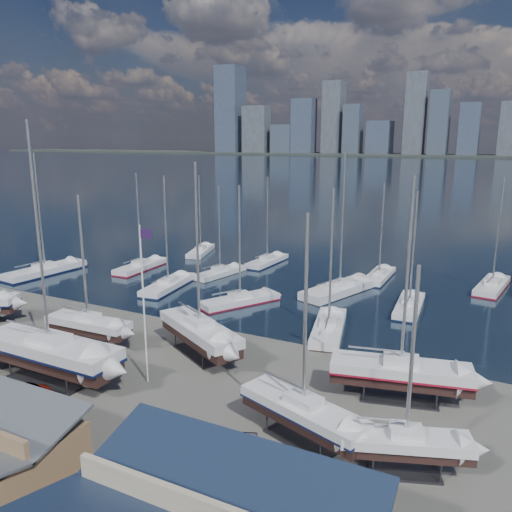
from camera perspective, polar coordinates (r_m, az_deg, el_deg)
The scene contains 26 objects.
ground at distance 43.69m, azimuth -12.63°, elevation -12.12°, with size 1400.00×1400.00×0.00m, color #605E59.
water at distance 341.76m, azimuth 22.44°, elevation 9.08°, with size 1400.00×600.00×0.40m, color #1A293D.
far_shore at distance 601.09m, azimuth 24.45°, elevation 10.37°, with size 1400.00×80.00×2.20m, color #2D332D.
skyline at distance 595.35m, azimuth 24.00°, elevation 14.06°, with size 639.14×43.80×107.69m.
sailboat_cradle_2 at distance 48.46m, azimuth -18.61°, elevation -7.42°, with size 8.43×2.61×13.82m.
sailboat_cradle_3 at distance 42.83m, azimuth -22.46°, elevation -10.06°, with size 12.49×3.57×19.84m.
sailboat_cradle_4 at distance 44.20m, azimuth -6.45°, elevation -8.59°, with size 10.37×7.50×16.70m.
sailboat_cradle_5 at distance 32.48m, azimuth 5.41°, elevation -17.31°, with size 9.17×5.22×14.42m.
sailboat_cradle_6 at distance 38.33m, azimuth 16.17°, elevation -12.65°, with size 10.36×4.86×16.14m.
sailboat_cradle_7 at distance 30.95m, azimuth 16.71°, elevation -19.77°, with size 7.53×4.35×12.17m.
sailboat_moored_0 at distance 75.94m, azimuth -22.93°, elevation -1.70°, with size 4.53×12.01×17.53m.
sailboat_moored_1 at distance 74.35m, azimuth -12.99°, elevation -1.29°, with size 2.95×9.78×14.54m.
sailboat_moored_2 at distance 82.88m, azimuth -6.33°, elevation 0.47°, with size 4.92×9.22×13.41m.
sailboat_moored_3 at distance 64.24m, azimuth -9.99°, elevation -3.42°, with size 3.91×10.21×14.89m.
sailboat_moored_4 at distance 69.36m, azimuth -4.13°, elevation -2.00°, with size 4.12×8.89×12.96m.
sailboat_moored_5 at distance 75.57m, azimuth 1.28°, elevation -0.71°, with size 3.26×9.38×13.77m.
sailboat_moored_6 at distance 57.39m, azimuth -1.84°, elevation -5.25°, with size 7.13×9.57×14.25m.
sailboat_moored_7 at distance 62.12m, azimuth 9.54°, elevation -3.96°, with size 7.14×12.24×17.85m.
sailboat_moored_8 at distance 69.45m, azimuth 13.88°, elevation -2.35°, with size 2.70×9.13×13.58m.
sailboat_moored_9 at distance 49.81m, azimuth 8.30°, elevation -8.30°, with size 4.79×10.13×14.75m.
sailboat_moored_10 at distance 58.14m, azimuth 17.11°, elevation -5.60°, with size 3.11×9.35×13.77m.
sailboat_moored_11 at distance 69.57m, azimuth 25.36°, elevation -3.24°, with size 4.22×10.07×14.59m.
car_b at distance 39.71m, azimuth -24.39°, elevation -14.59°, with size 1.51×4.34×1.43m, color gray.
car_c at distance 39.79m, azimuth -25.66°, elevation -14.78°, with size 2.15×4.67×1.30m, color gray.
car_d at distance 29.88m, azimuth -2.13°, elevation -23.16°, with size 2.07×5.09×1.48m, color gray.
flagpole at distance 38.31m, azimuth -12.67°, elevation -4.25°, with size 1.09×0.12×12.41m.
Camera 1 is at (25.52, -40.30, 18.43)m, focal length 35.00 mm.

